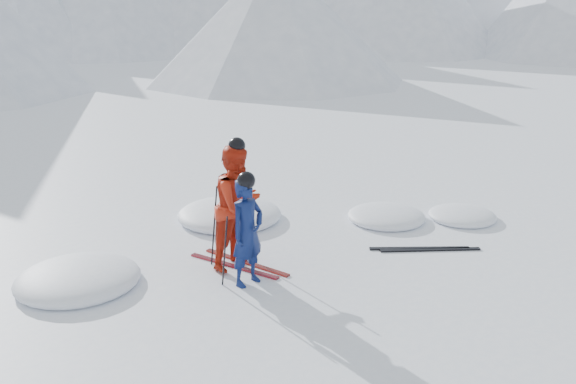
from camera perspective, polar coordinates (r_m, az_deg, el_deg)
ground at (r=10.60m, az=7.79°, el=-5.01°), size 160.00×160.00×0.00m
skier_blue at (r=8.87m, az=-3.82°, el=-3.80°), size 0.66×0.51×1.61m
skier_red at (r=9.44m, az=-4.67°, el=-1.37°), size 1.14×1.01×1.96m
pole_blue_left at (r=8.94m, az=-5.94°, el=-5.52°), size 0.11×0.08×1.07m
pole_blue_right at (r=9.29m, az=-3.32°, el=-4.58°), size 0.11×0.07×1.07m
pole_red_left at (r=9.61m, az=-6.93°, el=-3.17°), size 0.13×0.10×1.30m
pole_red_right at (r=9.82m, az=-3.59°, el=-2.63°), size 0.13×0.09×1.30m
ski_worn_left at (r=9.73m, az=-5.14°, el=-6.90°), size 0.69×1.62×0.03m
ski_worn_right at (r=9.85m, az=-3.93°, el=-6.58°), size 0.58×1.65×0.03m
ski_loose_a at (r=10.60m, az=12.20°, el=-5.18°), size 1.45×1.05×0.03m
ski_loose_b at (r=10.58m, az=13.17°, el=-5.28°), size 1.48×1.00×0.03m
snow_lumps at (r=10.96m, az=-3.84°, el=-4.12°), size 8.49×4.28×0.44m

